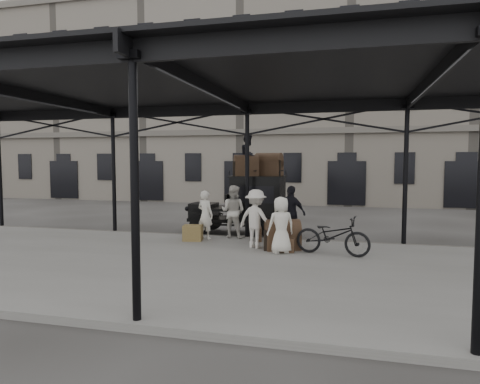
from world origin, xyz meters
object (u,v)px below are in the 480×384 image
Objects in this scene: steamer_trunk_roof_near at (246,167)px; steamer_trunk_platform at (282,237)px; porter_official at (291,213)px; bicycle at (333,235)px; taxi at (250,202)px; porter_left at (205,215)px.

steamer_trunk_platform is at bearing -80.24° from steamer_trunk_roof_near.
porter_official reaches higher than bicycle.
steamer_trunk_roof_near reaches higher than taxi.
taxi is 4.26× the size of steamer_trunk_roof_near.
steamer_trunk_platform is at bearing 86.26° from bicycle.
porter_official is at bearing -148.16° from porter_left.
porter_left is (-1.04, -1.99, -0.25)m from taxi.
porter_official is at bearing -56.64° from steamer_trunk_roof_near.
bicycle is (4.15, -1.40, -0.27)m from porter_left.
steamer_trunk_roof_near reaches higher than steamer_trunk_platform.
steamer_trunk_roof_near is at bearing -108.07° from taxi.
porter_official is 2.40m from bicycle.
taxi is 2.06× the size of porter_official.
porter_left is at bearing 36.46° from porter_official.
porter_official is 1.62m from steamer_trunk_platform.
taxi is 3.66× the size of steamer_trunk_platform.
bicycle is 1.50m from steamer_trunk_platform.
bicycle is 2.38× the size of steamer_trunk_roof_near.
taxi is at bearing 97.88° from steamer_trunk_platform.
porter_official is (2.76, 0.53, 0.08)m from porter_left.
steamer_trunk_roof_near is (-1.80, 1.21, 1.46)m from porter_official.
steamer_trunk_roof_near is 3.81m from steamer_trunk_platform.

